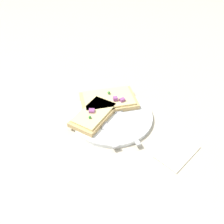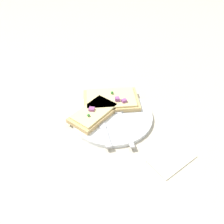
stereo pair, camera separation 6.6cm
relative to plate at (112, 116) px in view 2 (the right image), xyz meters
name	(u,v)px [view 2 (the right image)]	position (x,y,z in m)	size (l,w,h in m)	color
ground_plane	(112,117)	(0.00, 0.00, -0.01)	(4.00, 4.00, 0.00)	#BCB29E
plate	(112,116)	(0.00, 0.00, 0.00)	(0.25, 0.25, 0.01)	white
fork	(120,116)	(-0.02, 0.02, 0.01)	(0.11, 0.22, 0.01)	#B7B7BC
knife	(103,126)	(0.05, 0.03, 0.01)	(0.09, 0.19, 0.01)	#B7B7BC
pizza_slice_main	(111,100)	(-0.03, -0.05, 0.02)	(0.21, 0.19, 0.03)	tan
pizza_slice_corner	(94,113)	(0.04, -0.03, 0.02)	(0.17, 0.12, 0.03)	tan
crumb_scatter	(107,107)	(0.00, -0.03, 0.01)	(0.07, 0.08, 0.01)	tan
napkin	(172,158)	(-0.03, 0.22, 0.00)	(0.12, 0.07, 0.01)	beige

